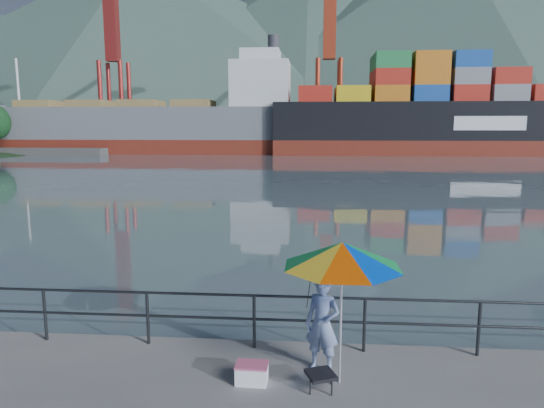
{
  "coord_description": "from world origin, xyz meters",
  "views": [
    {
      "loc": [
        2.0,
        -6.67,
        4.04
      ],
      "look_at": [
        0.98,
        6.0,
        2.0
      ],
      "focal_mm": 32.0,
      "sensor_mm": 36.0,
      "label": 1
    }
  ],
  "objects": [
    {
      "name": "container_stacks",
      "position": [
        32.63,
        93.11,
        2.84
      ],
      "size": [
        58.0,
        5.4,
        7.8
      ],
      "color": "yellow",
      "rests_on": "ground"
    },
    {
      "name": "mountains",
      "position": [
        38.82,
        207.75,
        35.55
      ],
      "size": [
        600.0,
        332.8,
        80.0
      ],
      "color": "#385147",
      "rests_on": "ground"
    },
    {
      "name": "bulk_carrier",
      "position": [
        -21.41,
        71.28,
        4.08
      ],
      "size": [
        54.25,
        9.39,
        14.5
      ],
      "color": "maroon",
      "rests_on": "ground"
    },
    {
      "name": "fisherman",
      "position": [
        2.22,
        0.95,
        0.81
      ],
      "size": [
        0.7,
        0.59,
        1.62
      ],
      "primitive_type": "imported",
      "rotation": [
        0.0,
        0.0,
        -0.41
      ],
      "color": "#254994",
      "rests_on": "ground"
    },
    {
      "name": "harbor_water",
      "position": [
        0.0,
        130.0,
        0.0
      ],
      "size": [
        500.0,
        280.0,
        0.0
      ],
      "primitive_type": "cube",
      "color": "slate",
      "rests_on": "ground"
    },
    {
      "name": "cooler_bag",
      "position": [
        1.11,
        0.46,
        0.14
      ],
      "size": [
        0.51,
        0.35,
        0.29
      ],
      "primitive_type": "cube",
      "rotation": [
        0.0,
        0.0,
        -0.03
      ],
      "color": "white",
      "rests_on": "ground"
    },
    {
      "name": "folding_stool",
      "position": [
        2.2,
        0.34,
        0.14
      ],
      "size": [
        0.54,
        0.54,
        0.27
      ],
      "color": "black",
      "rests_on": "ground"
    },
    {
      "name": "port_cranes",
      "position": [
        31.0,
        84.0,
        16.0
      ],
      "size": [
        116.0,
        28.0,
        38.4
      ],
      "color": "#B12B26",
      "rests_on": "ground"
    },
    {
      "name": "far_dock",
      "position": [
        10.0,
        93.0,
        0.0
      ],
      "size": [
        200.0,
        40.0,
        0.4
      ],
      "primitive_type": "cube",
      "color": "#514F4C",
      "rests_on": "ground"
    },
    {
      "name": "container_ship",
      "position": [
        28.94,
        70.51,
        5.82
      ],
      "size": [
        61.97,
        10.33,
        18.1
      ],
      "color": "maroon",
      "rests_on": "ground"
    },
    {
      "name": "fishing_rod",
      "position": [
        1.99,
        2.14,
        0.0
      ],
      "size": [
        0.09,
        1.73,
        1.22
      ],
      "primitive_type": "cylinder",
      "rotation": [
        0.96,
        0.0,
        0.04
      ],
      "color": "black",
      "rests_on": "ground"
    },
    {
      "name": "beach_umbrella",
      "position": [
        2.5,
        0.57,
        2.1
      ],
      "size": [
        2.46,
        2.46,
        2.3
      ],
      "color": "white",
      "rests_on": "ground"
    },
    {
      "name": "guardrail",
      "position": [
        0.0,
        1.7,
        0.52
      ],
      "size": [
        22.0,
        0.06,
        1.03
      ],
      "color": "#2D3033",
      "rests_on": "ground"
    }
  ]
}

